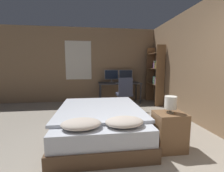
% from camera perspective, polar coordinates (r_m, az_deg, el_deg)
% --- Properties ---
extents(wall_back, '(12.00, 0.08, 2.70)m').
position_cam_1_polar(wall_back, '(5.71, -1.81, 7.92)').
color(wall_back, '#8E7051').
rests_on(wall_back, ground_plane).
extents(wall_side_right, '(0.06, 12.00, 2.70)m').
position_cam_1_polar(wall_side_right, '(3.69, 32.76, 6.90)').
color(wall_side_right, '#8E7051').
rests_on(wall_side_right, ground_plane).
extents(bed, '(1.56, 2.04, 0.60)m').
position_cam_1_polar(bed, '(2.95, -4.44, -13.39)').
color(bed, brown).
rests_on(bed, ground_plane).
extents(nightstand, '(0.46, 0.38, 0.60)m').
position_cam_1_polar(nightstand, '(2.62, 20.93, -15.77)').
color(nightstand, brown).
rests_on(nightstand, ground_plane).
extents(bedside_lamp, '(0.18, 0.18, 0.26)m').
position_cam_1_polar(bedside_lamp, '(2.48, 21.43, -5.99)').
color(bedside_lamp, gray).
rests_on(bedside_lamp, nightstand).
extents(desk, '(1.51, 0.66, 0.73)m').
position_cam_1_polar(desk, '(5.41, 2.93, 0.41)').
color(desk, '#38383D').
rests_on(desk, ground_plane).
extents(monitor_left, '(0.51, 0.16, 0.46)m').
position_cam_1_polar(monitor_left, '(5.56, -0.20, 4.18)').
color(monitor_left, '#B7B7BC').
rests_on(monitor_left, desk).
extents(monitor_right, '(0.51, 0.16, 0.46)m').
position_cam_1_polar(monitor_right, '(5.66, 5.22, 4.20)').
color(monitor_right, '#B7B7BC').
rests_on(monitor_right, desk).
extents(keyboard, '(0.38, 0.13, 0.02)m').
position_cam_1_polar(keyboard, '(5.18, 3.39, 1.13)').
color(keyboard, '#B7B7BC').
rests_on(keyboard, desk).
extents(computer_mouse, '(0.07, 0.05, 0.04)m').
position_cam_1_polar(computer_mouse, '(5.24, 6.38, 1.26)').
color(computer_mouse, '#B7B7BC').
rests_on(computer_mouse, desk).
extents(office_chair, '(0.52, 0.52, 0.97)m').
position_cam_1_polar(office_chair, '(4.66, 4.76, -3.86)').
color(office_chair, black).
rests_on(office_chair, ground_plane).
extents(bookshelf, '(0.29, 0.88, 1.99)m').
position_cam_1_polar(bookshelf, '(5.39, 16.42, 4.82)').
color(bookshelf, brown).
rests_on(bookshelf, ground_plane).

